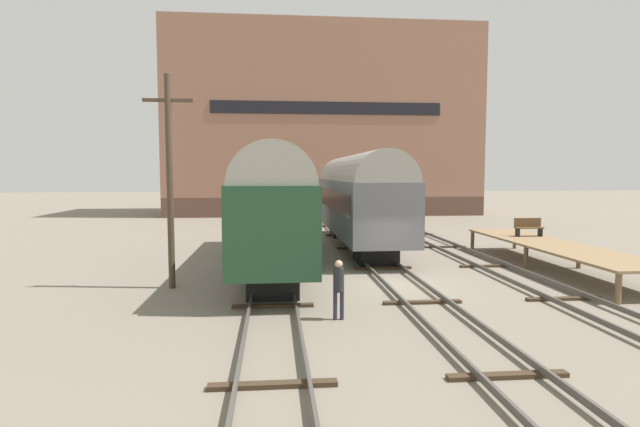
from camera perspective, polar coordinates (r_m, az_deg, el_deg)
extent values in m
plane|color=slate|center=(19.80, 9.06, -7.93)|extent=(200.00, 200.00, 0.00)
cube|color=#4C4742|center=(19.17, -7.56, -7.77)|extent=(0.08, 60.00, 0.16)
cube|color=#4C4742|center=(19.17, -3.23, -7.74)|extent=(0.08, 60.00, 0.16)
cube|color=#3D2D1E|center=(10.59, -5.41, -18.92)|extent=(2.60, 0.24, 0.10)
cube|color=#3D2D1E|center=(16.27, -5.40, -10.47)|extent=(2.60, 0.24, 0.10)
cube|color=#3D2D1E|center=(22.12, -5.39, -6.43)|extent=(2.60, 0.24, 0.10)
cube|color=#3D2D1E|center=(28.03, -5.39, -4.09)|extent=(2.60, 0.24, 0.10)
cube|color=#3D2D1E|center=(33.98, -5.39, -2.57)|extent=(2.60, 0.24, 0.10)
cube|color=#3D2D1E|center=(39.94, -5.39, -1.50)|extent=(2.60, 0.24, 0.10)
cube|color=#3D2D1E|center=(45.91, -5.39, -0.71)|extent=(2.60, 0.24, 0.10)
cube|color=#4C4742|center=(19.60, 7.02, -7.49)|extent=(0.08, 60.00, 0.16)
cube|color=#4C4742|center=(19.95, 11.08, -7.33)|extent=(0.08, 60.00, 0.16)
cube|color=#3D2D1E|center=(11.65, 20.65, -16.95)|extent=(2.60, 0.24, 0.10)
cube|color=#3D2D1E|center=(16.98, 11.62, -9.90)|extent=(2.60, 0.24, 0.10)
cube|color=#3D2D1E|center=(22.65, 7.17, -6.19)|extent=(2.60, 0.24, 0.10)
cube|color=#3D2D1E|center=(28.45, 4.54, -3.96)|extent=(2.60, 0.24, 0.10)
cube|color=#3D2D1E|center=(34.32, 2.82, -2.48)|extent=(2.60, 0.24, 0.10)
cube|color=#3D2D1E|center=(40.23, 1.60, -1.43)|extent=(2.60, 0.24, 0.10)
cube|color=#3D2D1E|center=(46.16, 0.70, -0.66)|extent=(2.60, 0.24, 0.10)
cube|color=#4C4742|center=(21.18, 20.17, -6.83)|extent=(0.08, 60.00, 0.16)
cube|color=#4C4742|center=(21.83, 23.59, -6.60)|extent=(0.08, 60.00, 0.16)
cube|color=#3D2D1E|center=(18.97, 26.08, -8.74)|extent=(2.60, 0.24, 0.10)
cube|color=#3D2D1E|center=(24.18, 18.63, -5.71)|extent=(2.60, 0.24, 0.10)
cube|color=#3D2D1E|center=(29.68, 13.92, -3.72)|extent=(2.60, 0.24, 0.10)
cube|color=#3D2D1E|center=(35.35, 10.71, -2.35)|extent=(2.60, 0.24, 0.10)
cube|color=#3D2D1E|center=(41.11, 8.40, -1.35)|extent=(2.60, 0.24, 0.10)
cube|color=#3D2D1E|center=(46.93, 6.66, -0.60)|extent=(2.60, 0.24, 0.10)
cube|color=black|center=(34.15, 2.85, -1.76)|extent=(1.80, 2.40, 1.00)
cube|color=black|center=(24.10, 6.36, -4.44)|extent=(1.80, 2.40, 1.00)
cube|color=slate|center=(28.92, 4.32, 0.96)|extent=(3.09, 15.83, 2.89)
cube|color=black|center=(28.90, 4.33, 1.64)|extent=(3.13, 14.56, 1.04)
cylinder|color=gray|center=(28.86, 4.34, 3.82)|extent=(2.93, 15.51, 2.93)
cube|color=black|center=(28.49, -5.40, -3.04)|extent=(1.80, 2.40, 1.00)
cube|color=black|center=(18.00, -5.41, -7.53)|extent=(1.80, 2.40, 1.00)
cube|color=#1E4228|center=(22.99, -5.44, 0.03)|extent=(2.95, 16.37, 2.91)
cube|color=black|center=(22.97, -5.45, 0.90)|extent=(2.99, 15.06, 1.05)
cylinder|color=gray|center=(22.92, -5.47, 3.66)|extent=(2.81, 16.04, 2.81)
cube|color=#8C704C|center=(24.70, 25.08, -3.30)|extent=(2.80, 12.31, 0.10)
cylinder|color=brown|center=(19.16, 30.93, -7.40)|extent=(0.20, 0.20, 1.02)
cylinder|color=brown|center=(29.55, 17.03, -2.93)|extent=(0.20, 0.20, 1.02)
cylinder|color=brown|center=(30.59, 21.38, -2.79)|extent=(0.20, 0.20, 1.02)
cylinder|color=brown|center=(24.17, 22.47, -4.72)|extent=(0.20, 0.20, 1.02)
cylinder|color=brown|center=(25.43, 27.48, -4.44)|extent=(0.20, 0.20, 1.02)
cube|color=brown|center=(27.20, 22.78, -1.52)|extent=(1.40, 0.40, 0.06)
cube|color=brown|center=(27.33, 22.63, -0.95)|extent=(1.40, 0.06, 0.45)
cube|color=black|center=(26.95, 21.65, -2.03)|extent=(0.06, 0.40, 0.40)
cube|color=black|center=(27.51, 23.86, -1.97)|extent=(0.06, 0.40, 0.40)
cylinder|color=#282833|center=(14.81, 1.75, -10.49)|extent=(0.12, 0.12, 0.84)
cylinder|color=#282833|center=(14.84, 2.53, -10.46)|extent=(0.12, 0.12, 0.84)
cylinder|color=#232328|center=(14.64, 2.15, -7.58)|extent=(0.32, 0.32, 0.70)
sphere|color=tan|center=(14.55, 2.15, -5.80)|extent=(0.23, 0.23, 0.23)
cylinder|color=#473828|center=(19.18, -16.79, 3.39)|extent=(0.24, 0.24, 7.87)
cube|color=#473828|center=(19.36, -17.00, 12.27)|extent=(1.80, 0.12, 0.12)
cube|color=brown|center=(55.23, 0.16, 1.16)|extent=(32.13, 11.99, 1.93)
cube|color=#936651|center=(55.50, 0.16, 11.17)|extent=(32.13, 11.99, 17.40)
cube|color=black|center=(49.53, 0.85, 11.97)|extent=(22.49, 0.10, 1.20)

